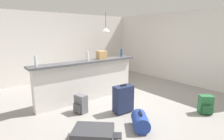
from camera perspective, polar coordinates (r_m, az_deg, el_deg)
The scene contains 17 objects.
ground_plane at distance 4.91m, azimuth 0.01°, elevation -9.91°, with size 13.00×13.00×0.05m, color gray.
wall_back at distance 7.22m, azimuth -15.34°, elevation 7.17°, with size 6.60×0.10×2.50m, color silver.
wall_right at distance 7.06m, azimuth 18.34°, elevation 6.89°, with size 0.10×6.00×2.50m, color silver.
partition_half_wall at distance 4.84m, azimuth -7.72°, elevation -3.63°, with size 2.80×0.20×1.02m, color silver.
bar_countertop at distance 4.72m, azimuth -7.90°, elevation 2.64°, with size 2.96×0.40×0.05m, color #4C4C51.
bottle_clear at distance 4.16m, azimuth -23.11°, elevation 2.62°, with size 0.06×0.06×0.25m, color silver.
bottle_white at distance 4.71m, azimuth -7.81°, elevation 4.48°, with size 0.06×0.06×0.25m, color silver.
bottle_blue at distance 5.47m, azimuth 2.98°, elevation 5.49°, with size 0.07×0.07×0.23m, color #284C89.
grocery_bag at distance 5.01m, azimuth -3.33°, elevation 4.84°, with size 0.26×0.18×0.22m, color tan.
dining_table at distance 6.92m, azimuth -1.94°, elevation 2.36°, with size 1.10×0.80×0.74m.
dining_chair_near_partition at distance 6.58m, azimuth 0.70°, elevation 0.71°, with size 0.47×0.47×0.93m.
pendant_lamp at distance 6.79m, azimuth -2.03°, elevation 12.76°, with size 0.34×0.34×0.72m.
suitcase_flat_charcoal at distance 3.23m, azimuth -5.90°, elevation -19.74°, with size 0.84×0.83×0.22m.
duffel_bag_blue at distance 3.57m, azimuth 9.01°, elevation -15.81°, with size 0.53×0.56×0.34m.
backpack_green at distance 4.61m, azimuth 27.62°, elevation -9.82°, with size 0.34×0.34×0.42m.
suitcase_upright_navy at distance 4.11m, azimuth 3.58°, elevation -9.09°, with size 0.46×0.27×0.67m.
backpack_grey at distance 4.21m, azimuth -9.92°, elevation -10.62°, with size 0.29×0.31×0.42m.
Camera 1 is at (-2.83, -3.56, 1.81)m, focal length 28.76 mm.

